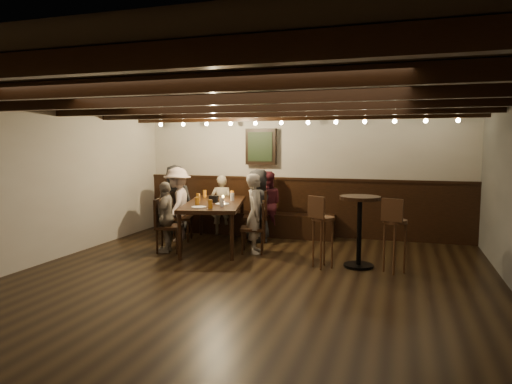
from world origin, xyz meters
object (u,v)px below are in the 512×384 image
(chair_right_near, at_px, (256,226))
(person_left_near, at_px, (178,204))
(dining_table, at_px, (214,206))
(chair_left_far, at_px, (168,236))
(person_bench_centre, at_px, (222,205))
(person_right_far, at_px, (256,213))
(chair_left_near, at_px, (180,226))
(chair_right_far, at_px, (254,237))
(person_right_near, at_px, (258,205))
(bar_stool_left, at_px, (322,241))
(person_bench_left, at_px, (175,200))
(person_bench_right, at_px, (267,204))
(high_top_table, at_px, (359,221))
(bar_stool_right, at_px, (394,245))
(person_left_far, at_px, (166,217))

(chair_right_near, bearing_deg, person_left_near, 90.00)
(dining_table, relative_size, chair_left_far, 2.54)
(chair_left_far, xyz_separation_m, person_bench_centre, (0.31, 1.63, 0.32))
(person_left_near, bearing_deg, person_right_far, 59.04)
(chair_left_near, xyz_separation_m, chair_right_far, (1.62, -0.50, -0.01))
(chair_right_near, relative_size, person_left_near, 0.69)
(chair_right_near, distance_m, person_right_near, 0.38)
(chair_left_near, distance_m, bar_stool_left, 3.06)
(person_bench_left, distance_m, person_bench_right, 1.80)
(chair_left_far, xyz_separation_m, person_right_near, (1.19, 1.25, 0.40))
(high_top_table, xyz_separation_m, bar_stool_right, (0.50, -0.16, -0.29))
(chair_left_far, distance_m, person_left_far, 0.32)
(person_bench_right, distance_m, bar_stool_right, 3.08)
(person_left_near, xyz_separation_m, person_right_far, (1.68, -0.48, -0.03))
(chair_right_far, height_order, bar_stool_left, bar_stool_left)
(person_right_near, bearing_deg, person_left_near, 90.00)
(person_right_near, distance_m, bar_stool_left, 2.07)
(chair_left_near, bearing_deg, bar_stool_right, 60.08)
(person_bench_centre, xyz_separation_m, person_right_far, (1.11, -1.25, 0.06))
(chair_right_far, bearing_deg, person_bench_centre, 25.58)
(person_right_near, bearing_deg, dining_table, 120.96)
(dining_table, relative_size, bar_stool_left, 2.13)
(chair_left_near, bearing_deg, person_bench_centre, 129.85)
(dining_table, xyz_separation_m, chair_right_near, (0.58, 0.62, -0.43))
(person_left_near, relative_size, bar_stool_right, 1.29)
(person_bench_left, xyz_separation_m, bar_stool_right, (4.16, -1.42, -0.30))
(chair_right_far, bearing_deg, chair_right_near, -0.13)
(chair_right_far, relative_size, bar_stool_left, 0.80)
(chair_right_near, xyz_separation_m, chair_right_far, (0.23, -0.87, -0.03))
(dining_table, distance_m, person_right_far, 0.88)
(high_top_table, bearing_deg, bar_stool_right, -17.36)
(chair_right_near, bearing_deg, person_bench_right, -21.80)
(dining_table, distance_m, chair_right_near, 0.95)
(dining_table, bearing_deg, chair_right_far, -32.08)
(chair_right_near, height_order, person_right_near, person_right_near)
(dining_table, xyz_separation_m, high_top_table, (2.56, -0.63, -0.03))
(chair_right_far, relative_size, person_bench_right, 0.67)
(person_bench_left, bearing_deg, bar_stool_left, 140.06)
(person_left_near, bearing_deg, person_bench_left, -161.57)
(chair_left_far, distance_m, person_bench_centre, 1.69)
(person_bench_centre, xyz_separation_m, person_right_near, (0.88, -0.39, 0.08))
(chair_right_near, relative_size, chair_right_far, 1.11)
(person_bench_centre, distance_m, person_right_far, 1.68)
(chair_right_far, relative_size, high_top_table, 0.81)
(chair_left_near, xyz_separation_m, person_left_far, (0.20, -0.88, 0.32))
(dining_table, relative_size, chair_right_near, 2.39)
(dining_table, distance_m, person_bench_centre, 1.06)
(chair_left_near, xyz_separation_m, person_right_far, (1.65, -0.49, 0.38))
(chair_right_near, relative_size, bar_stool_left, 0.89)
(person_bench_centre, bearing_deg, person_bench_left, 9.46)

